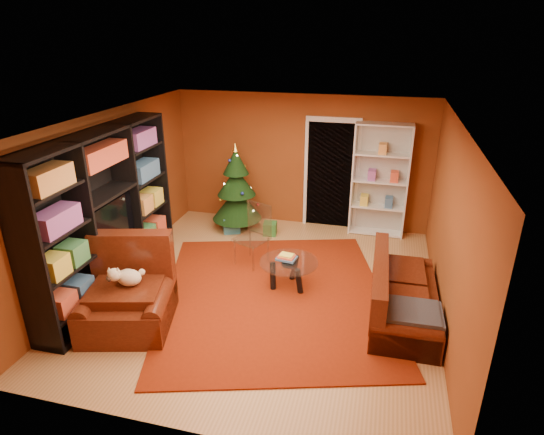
% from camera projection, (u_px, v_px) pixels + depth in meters
% --- Properties ---
extents(floor, '(5.00, 5.50, 0.05)m').
position_uv_depth(floor, '(266.00, 292.00, 6.99)').
color(floor, '#B17B46').
rests_on(floor, ground).
extents(ceiling, '(5.00, 5.50, 0.05)m').
position_uv_depth(ceiling, '(265.00, 118.00, 5.97)').
color(ceiling, silver).
rests_on(ceiling, wall_back).
extents(wall_back, '(5.00, 0.05, 2.60)m').
position_uv_depth(wall_back, '(302.00, 161.00, 8.96)').
color(wall_back, brown).
rests_on(wall_back, ground).
extents(wall_left, '(0.05, 5.50, 2.60)m').
position_uv_depth(wall_left, '(108.00, 197.00, 7.05)').
color(wall_left, brown).
rests_on(wall_left, ground).
extents(wall_right, '(0.05, 5.50, 2.60)m').
position_uv_depth(wall_right, '(452.00, 230.00, 5.90)').
color(wall_right, brown).
rests_on(wall_right, ground).
extents(doorway, '(1.06, 0.60, 2.16)m').
position_uv_depth(doorway, '(331.00, 176.00, 8.88)').
color(doorway, black).
rests_on(doorway, floor).
extents(rug, '(4.21, 4.57, 0.02)m').
position_uv_depth(rug, '(274.00, 296.00, 6.81)').
color(rug, maroon).
rests_on(rug, floor).
extents(media_unit, '(0.53, 3.18, 2.43)m').
position_uv_depth(media_unit, '(105.00, 215.00, 6.59)').
color(media_unit, black).
rests_on(media_unit, floor).
extents(christmas_tree, '(1.07, 1.07, 1.75)m').
position_uv_depth(christmas_tree, '(236.00, 188.00, 8.83)').
color(christmas_tree, black).
rests_on(christmas_tree, floor).
extents(gift_box_teal, '(0.43, 0.43, 0.32)m').
position_uv_depth(gift_box_teal, '(231.00, 224.00, 8.94)').
color(gift_box_teal, '#286880').
rests_on(gift_box_teal, floor).
extents(gift_box_green, '(0.28, 0.28, 0.25)m').
position_uv_depth(gift_box_green, '(270.00, 229.00, 8.82)').
color(gift_box_green, '#276E2A').
rests_on(gift_box_green, floor).
extents(gift_box_red, '(0.28, 0.28, 0.23)m').
position_uv_depth(gift_box_red, '(241.00, 214.00, 9.53)').
color(gift_box_red, maroon).
rests_on(gift_box_red, floor).
extents(white_bookshelf, '(1.03, 0.38, 2.21)m').
position_uv_depth(white_bookshelf, '(380.00, 181.00, 8.51)').
color(white_bookshelf, white).
rests_on(white_bookshelf, floor).
extents(armchair, '(1.49, 1.49, 0.96)m').
position_uv_depth(armchair, '(126.00, 295.00, 5.97)').
color(armchair, '#3F1409').
rests_on(armchair, rug).
extents(dog, '(0.46, 0.39, 0.31)m').
position_uv_depth(dog, '(129.00, 278.00, 5.93)').
color(dog, beige).
rests_on(dog, armchair).
extents(sofa, '(0.90, 1.94, 0.83)m').
position_uv_depth(sofa, '(405.00, 290.00, 6.20)').
color(sofa, '#3F1409').
rests_on(sofa, rug).
extents(coffee_table, '(1.02, 1.02, 0.56)m').
position_uv_depth(coffee_table, '(289.00, 274.00, 6.96)').
color(coffee_table, gray).
rests_on(coffee_table, rug).
extents(acrylic_chair, '(0.65, 0.68, 0.95)m').
position_uv_depth(acrylic_chair, '(251.00, 239.00, 7.56)').
color(acrylic_chair, '#66605B').
rests_on(acrylic_chair, rug).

